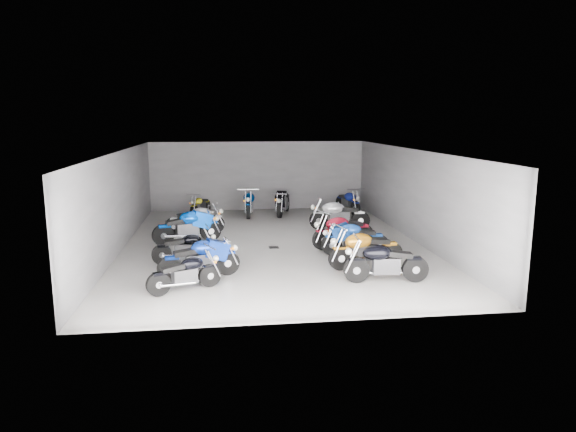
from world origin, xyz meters
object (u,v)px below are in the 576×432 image
at_px(motorcycle_right_c, 354,239).
at_px(motorcycle_left_b, 200,259).
at_px(motorcycle_left_a, 185,273).
at_px(motorcycle_back_d, 283,202).
at_px(motorcycle_right_b, 365,249).
at_px(motorcycle_left_e, 188,227).
at_px(motorcycle_back_f, 348,202).
at_px(drain_grate, 274,247).
at_px(motorcycle_back_c, 249,203).
at_px(motorcycle_back_b, 200,205).
at_px(motorcycle_left_f, 196,220).
at_px(motorcycle_right_d, 343,231).
at_px(motorcycle_right_a, 385,262).
at_px(motorcycle_right_f, 339,215).
at_px(motorcycle_left_c, 186,247).

bearing_deg(motorcycle_right_c, motorcycle_left_b, 113.22).
xyz_separation_m(motorcycle_left_a, motorcycle_back_d, (3.62, 10.03, 0.10)).
distance_m(motorcycle_left_a, motorcycle_right_c, 5.84).
bearing_deg(motorcycle_right_b, motorcycle_left_e, 44.70).
bearing_deg(motorcycle_back_d, motorcycle_back_f, -164.07).
relative_size(drain_grate, motorcycle_back_c, 0.13).
bearing_deg(drain_grate, motorcycle_left_e, 161.43).
xyz_separation_m(motorcycle_left_a, motorcycle_back_b, (-0.06, 10.47, -0.02)).
bearing_deg(motorcycle_left_f, motorcycle_right_d, 53.60).
height_order(motorcycle_left_b, motorcycle_back_c, motorcycle_back_c).
relative_size(motorcycle_left_a, motorcycle_right_a, 0.80).
relative_size(motorcycle_right_f, motorcycle_back_f, 1.07).
xyz_separation_m(drain_grate, motorcycle_back_c, (-0.51, 5.89, 0.56)).
xyz_separation_m(motorcycle_right_b, motorcycle_back_f, (1.60, 8.56, -0.02)).
bearing_deg(motorcycle_right_a, drain_grate, 36.95).
height_order(motorcycle_left_c, motorcycle_left_f, motorcycle_left_f).
height_order(motorcycle_back_b, motorcycle_back_c, motorcycle_back_c).
height_order(motorcycle_left_a, motorcycle_right_a, motorcycle_right_a).
bearing_deg(motorcycle_right_d, motorcycle_back_f, -34.59).
xyz_separation_m(motorcycle_right_b, motorcycle_right_d, (-0.09, 2.44, 0.01)).
bearing_deg(motorcycle_left_b, drain_grate, 128.75).
distance_m(motorcycle_left_e, motorcycle_left_f, 1.48).
xyz_separation_m(motorcycle_left_c, motorcycle_back_f, (6.76, 7.33, 0.07)).
relative_size(motorcycle_right_a, motorcycle_back_f, 1.02).
bearing_deg(motorcycle_back_b, motorcycle_left_a, 114.31).
bearing_deg(motorcycle_back_c, motorcycle_left_a, 84.34).
bearing_deg(motorcycle_back_d, motorcycle_left_c, 79.80).
height_order(motorcycle_right_c, motorcycle_back_f, motorcycle_back_f).
relative_size(motorcycle_left_c, motorcycle_back_c, 0.82).
relative_size(motorcycle_left_e, motorcycle_back_b, 1.34).
bearing_deg(motorcycle_back_b, motorcycle_left_f, 113.90).
xyz_separation_m(motorcycle_left_b, motorcycle_right_b, (4.67, 0.37, 0.02)).
relative_size(motorcycle_left_a, motorcycle_left_c, 0.93).
distance_m(motorcycle_left_b, motorcycle_right_b, 4.69).
xyz_separation_m(drain_grate, motorcycle_left_c, (-2.79, -1.47, 0.46)).
distance_m(drain_grate, motorcycle_back_b, 6.91).
distance_m(motorcycle_left_f, motorcycle_right_c, 6.28).
relative_size(drain_grate, motorcycle_right_d, 0.14).
relative_size(motorcycle_right_a, motorcycle_back_b, 1.30).
relative_size(motorcycle_back_c, motorcycle_back_f, 1.08).
distance_m(motorcycle_right_b, motorcycle_back_d, 8.72).
xyz_separation_m(motorcycle_back_d, motorcycle_back_f, (2.97, -0.06, -0.03)).
relative_size(motorcycle_back_c, motorcycle_back_d, 1.03).
relative_size(motorcycle_left_b, motorcycle_right_d, 0.98).
xyz_separation_m(motorcycle_left_c, motorcycle_right_f, (5.59, 4.04, 0.10)).
bearing_deg(motorcycle_left_e, drain_grate, 53.11).
xyz_separation_m(motorcycle_right_d, motorcycle_back_d, (-1.28, 6.18, 0.01)).
xyz_separation_m(motorcycle_left_b, motorcycle_right_c, (4.73, 1.87, -0.02)).
height_order(motorcycle_right_a, motorcycle_right_c, motorcycle_right_a).
distance_m(motorcycle_left_f, motorcycle_right_b, 7.21).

